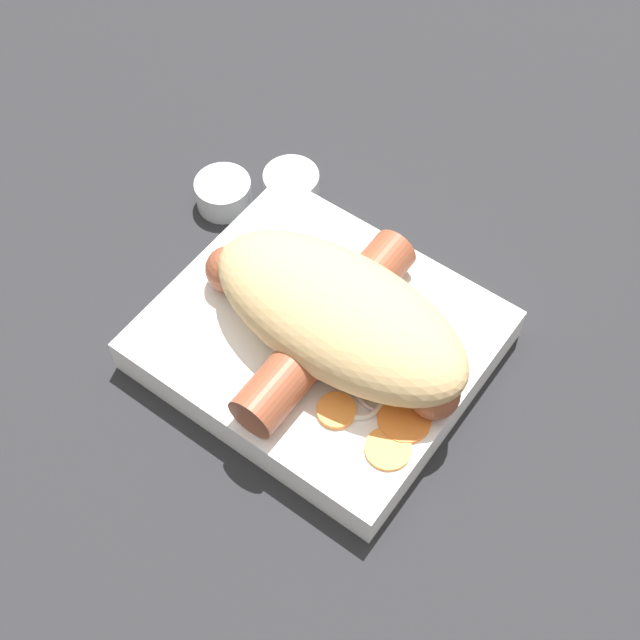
# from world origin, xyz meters

# --- Properties ---
(ground_plane) EXTENTS (3.00, 3.00, 0.00)m
(ground_plane) POSITION_xyz_m (0.00, 0.00, 0.00)
(ground_plane) COLOR #232326
(food_tray) EXTENTS (0.21, 0.19, 0.03)m
(food_tray) POSITION_xyz_m (0.00, 0.00, 0.02)
(food_tray) COLOR white
(food_tray) RESTS_ON ground_plane
(bread_roll) EXTENTS (0.19, 0.09, 0.06)m
(bread_roll) POSITION_xyz_m (0.01, 0.00, 0.06)
(bread_roll) COLOR tan
(bread_roll) RESTS_ON food_tray
(sausage) EXTENTS (0.20, 0.16, 0.03)m
(sausage) POSITION_xyz_m (0.01, -0.01, 0.05)
(sausage) COLOR brown
(sausage) RESTS_ON food_tray
(pickled_veggies) EXTENTS (0.07, 0.07, 0.00)m
(pickled_veggies) POSITION_xyz_m (0.06, -0.03, 0.03)
(pickled_veggies) COLOR orange
(pickled_veggies) RESTS_ON food_tray
(condiment_cup_near) EXTENTS (0.04, 0.04, 0.02)m
(condiment_cup_near) POSITION_xyz_m (-0.10, 0.10, 0.01)
(condiment_cup_near) COLOR silver
(condiment_cup_near) RESTS_ON ground_plane
(condiment_cup_far) EXTENTS (0.04, 0.04, 0.02)m
(condiment_cup_far) POSITION_xyz_m (-0.14, 0.07, 0.01)
(condiment_cup_far) COLOR silver
(condiment_cup_far) RESTS_ON ground_plane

